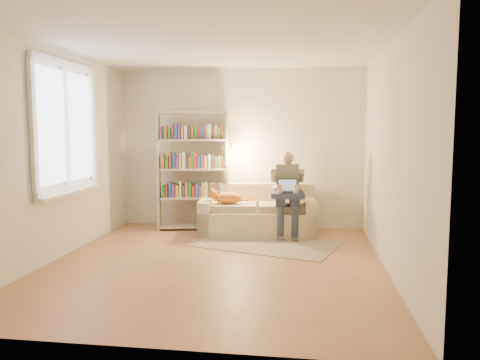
# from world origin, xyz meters

# --- Properties ---
(floor) EXTENTS (4.50, 4.50, 0.00)m
(floor) POSITION_xyz_m (0.00, 0.00, 0.00)
(floor) COLOR #9B6746
(floor) RESTS_ON ground
(ceiling) EXTENTS (4.00, 4.50, 0.02)m
(ceiling) POSITION_xyz_m (0.00, 0.00, 2.60)
(ceiling) COLOR white
(ceiling) RESTS_ON wall_back
(wall_left) EXTENTS (0.02, 4.50, 2.60)m
(wall_left) POSITION_xyz_m (-2.00, 0.00, 1.30)
(wall_left) COLOR silver
(wall_left) RESTS_ON floor
(wall_right) EXTENTS (0.02, 4.50, 2.60)m
(wall_right) POSITION_xyz_m (2.00, 0.00, 1.30)
(wall_right) COLOR silver
(wall_right) RESTS_ON floor
(wall_back) EXTENTS (4.00, 0.02, 2.60)m
(wall_back) POSITION_xyz_m (0.00, 2.25, 1.30)
(wall_back) COLOR silver
(wall_back) RESTS_ON floor
(wall_front) EXTENTS (4.00, 0.02, 2.60)m
(wall_front) POSITION_xyz_m (0.00, -2.25, 1.30)
(wall_front) COLOR silver
(wall_front) RESTS_ON floor
(window) EXTENTS (0.12, 1.52, 1.69)m
(window) POSITION_xyz_m (-1.95, 0.20, 1.38)
(window) COLOR white
(window) RESTS_ON wall_left
(sofa) EXTENTS (1.84, 0.93, 0.76)m
(sofa) POSITION_xyz_m (0.34, 1.74, 0.28)
(sofa) COLOR beige
(sofa) RESTS_ON floor
(person) EXTENTS (0.39, 0.59, 1.28)m
(person) POSITION_xyz_m (0.79, 1.63, 0.72)
(person) COLOR gray
(person) RESTS_ON sofa
(cat) EXTENTS (0.61, 0.25, 0.23)m
(cat) POSITION_xyz_m (-0.09, 1.59, 0.58)
(cat) COLOR orange
(cat) RESTS_ON sofa
(blanket) EXTENTS (0.52, 0.44, 0.08)m
(blanket) POSITION_xyz_m (0.75, 1.51, 0.65)
(blanket) COLOR #2A354A
(blanket) RESTS_ON person
(laptop) EXTENTS (0.31, 0.27, 0.25)m
(laptop) POSITION_xyz_m (0.75, 1.52, 0.74)
(laptop) COLOR black
(laptop) RESTS_ON blanket
(bookshelf) EXTENTS (1.31, 0.51, 1.92)m
(bookshelf) POSITION_xyz_m (-0.73, 1.90, 1.06)
(bookshelf) COLOR #BAAC8C
(bookshelf) RESTS_ON floor
(rug) EXTENTS (2.22, 1.70, 0.01)m
(rug) POSITION_xyz_m (0.51, 1.04, 0.01)
(rug) COLOR gray
(rug) RESTS_ON floor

